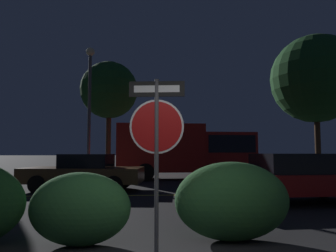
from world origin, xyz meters
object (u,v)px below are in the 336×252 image
passing_car_2 (84,172)px  delivery_truck (187,149)px  hedge_bush_2 (80,209)px  street_lamp (90,94)px  passing_car_3 (291,178)px  tree_1 (316,79)px  stop_sign (157,130)px  hedge_bush_3 (232,201)px  tree_2 (109,90)px

passing_car_2 → delivery_truck: size_ratio=0.62×
hedge_bush_2 → street_lamp: street_lamp is taller
passing_car_3 → delivery_truck: size_ratio=0.72×
delivery_truck → tree_1: tree_1 is taller
passing_car_2 → passing_car_3: bearing=-112.1°
tree_1 → passing_car_2: bearing=-152.0°
stop_sign → hedge_bush_3: stop_sign is taller
street_lamp → tree_1: size_ratio=0.82×
hedge_bush_2 → passing_car_2: bearing=100.9°
tree_2 → tree_1: bearing=-11.7°
hedge_bush_3 → tree_1: 16.32m
passing_car_2 → tree_1: 14.41m
hedge_bush_3 → delivery_truck: bearing=87.2°
stop_sign → delivery_truck: 12.37m
passing_car_2 → tree_2: tree_2 is taller
hedge_bush_2 → tree_1: size_ratio=0.18×
delivery_truck → passing_car_3: bearing=9.8°
hedge_bush_2 → tree_2: tree_2 is taller
passing_car_3 → stop_sign: bearing=134.1°
stop_sign → tree_2: bearing=105.8°
hedge_bush_3 → passing_car_3: bearing=54.9°
delivery_truck → tree_2: tree_2 is taller
hedge_bush_2 → delivery_truck: 12.22m
delivery_truck → tree_2: 7.12m
delivery_truck → hedge_bush_3: bearing=-6.3°
stop_sign → hedge_bush_3: 1.71m
tree_1 → stop_sign: bearing=-124.7°
passing_car_2 → tree_2: (-0.31, 8.89, 4.64)m
passing_car_2 → tree_2: 10.03m
hedge_bush_3 → passing_car_2: bearing=118.3°
hedge_bush_2 → tree_2: 16.60m
tree_1 → hedge_bush_2: bearing=-128.6°
passing_car_2 → stop_sign: bearing=-155.9°
passing_car_2 → delivery_truck: 6.52m
passing_car_3 → passing_car_2: bearing=58.2°
tree_1 → tree_2: tree_1 is taller
passing_car_3 → tree_1: size_ratio=0.62×
hedge_bush_2 → passing_car_2: (-1.33, 6.93, 0.12)m
street_lamp → delivery_truck: bearing=3.2°
hedge_bush_2 → tree_2: (-1.64, 15.82, 4.76)m
hedge_bush_2 → passing_car_2: 7.06m
stop_sign → hedge_bush_2: 1.66m
stop_sign → hedge_bush_2: size_ratio=1.61×
passing_car_3 → hedge_bush_2: bearing=123.5°
street_lamp → tree_1: tree_1 is taller
hedge_bush_3 → passing_car_3: (2.49, 3.54, 0.06)m
stop_sign → tree_1: (9.49, 13.70, 3.93)m
stop_sign → street_lamp: street_lamp is taller
tree_1 → tree_2: size_ratio=1.15×
stop_sign → delivery_truck: bearing=88.0°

